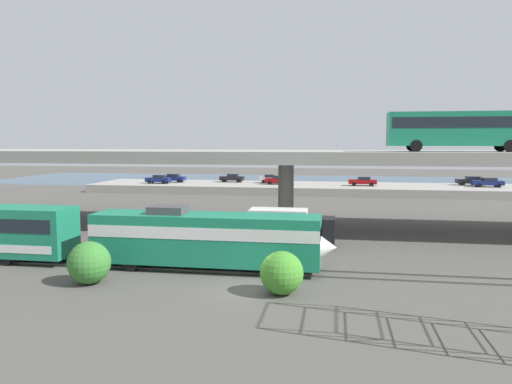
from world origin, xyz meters
The scene contains 19 objects.
ground_plane centered at (0.00, 0.00, 0.00)m, with size 260.00×260.00×0.00m, color #4C4944.
rail_strip_near centered at (0.00, 3.29, 0.06)m, with size 110.00×0.12×0.12m, color #59544C.
rail_strip_far centered at (0.00, 4.71, 0.06)m, with size 110.00×0.12×0.12m, color #59544C.
train_locomotive centered at (-2.87, 4.00, 2.19)m, with size 16.09×3.04×4.18m.
highway_overpass centered at (0.00, 20.00, 6.90)m, with size 96.00×12.13×7.57m.
transit_bus_on_overpass centered at (15.19, 17.75, 9.63)m, with size 12.00×2.68×3.40m.
service_truck_west centered at (1.14, 11.83, 1.64)m, with size 6.80×2.46×3.04m.
pier_parking_lot centered at (0.00, 55.00, 0.64)m, with size 73.30×13.56×1.28m, color gray.
parked_car_0 centered at (-25.53, 52.85, 2.05)m, with size 4.17×1.85×1.50m.
parked_car_1 centered at (28.50, 55.15, 2.05)m, with size 4.63×1.88×1.50m.
parked_car_2 centered at (-6.44, 56.96, 2.05)m, with size 4.09×1.97×1.50m.
parked_car_3 centered at (-24.03, 55.89, 2.05)m, with size 4.63×1.83×1.50m.
parked_car_4 centered at (9.01, 54.08, 2.05)m, with size 4.47×1.92×1.50m.
parked_car_5 centered at (-13.61, 57.88, 2.05)m, with size 4.30×1.88×1.50m.
parked_car_6 centered at (26.78, 58.08, 2.05)m, with size 4.68×1.91×1.50m.
parked_car_7 centered at (-4.90, 54.45, 2.05)m, with size 4.31×1.84×1.50m.
harbor_water centered at (0.00, 78.00, 0.00)m, with size 140.00×36.00×0.01m, color navy.
shrub_left centered at (-9.59, -0.32, 1.27)m, with size 2.54×2.54×2.54m, color #35772F.
shrub_right centered at (1.93, -0.46, 1.21)m, with size 2.42×2.42×2.42m, color #3F892A.
Camera 1 is at (4.85, -26.49, 8.42)m, focal length 34.03 mm.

